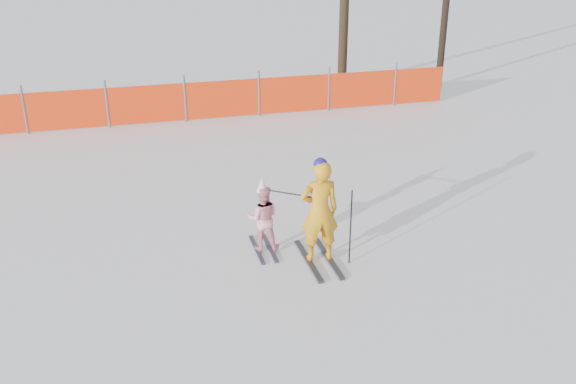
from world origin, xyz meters
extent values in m
plane|color=white|center=(0.00, 0.00, 0.00)|extent=(120.00, 120.00, 0.00)
cube|color=black|center=(0.18, -0.08, 0.02)|extent=(0.09, 1.37, 0.04)
cube|color=black|center=(0.52, -0.08, 0.02)|extent=(0.09, 1.37, 0.04)
imported|color=orange|center=(0.35, -0.08, 0.88)|extent=(0.64, 0.44, 1.68)
sphere|color=navy|center=(0.35, -0.08, 1.65)|extent=(0.22, 0.22, 0.22)
cube|color=black|center=(-0.53, 0.51, 0.01)|extent=(0.09, 0.99, 0.03)
cube|color=black|center=(-0.31, 0.51, 0.01)|extent=(0.09, 0.99, 0.03)
imported|color=#FFA6B7|center=(-0.42, 0.51, 0.59)|extent=(0.61, 0.52, 1.11)
cone|color=white|center=(-0.42, 0.51, 1.18)|extent=(0.19, 0.19, 0.24)
cylinder|color=black|center=(0.80, -0.28, 0.63)|extent=(0.02, 0.02, 1.27)
cylinder|color=black|center=(-0.04, 0.21, 1.09)|extent=(0.59, 0.45, 0.02)
cylinder|color=#595960|center=(-4.80, 7.99, 0.62)|extent=(0.06, 0.06, 1.25)
cylinder|color=#595960|center=(-2.80, 7.99, 0.62)|extent=(0.06, 0.06, 1.25)
cylinder|color=#595960|center=(-0.80, 7.99, 0.62)|extent=(0.06, 0.06, 1.25)
cylinder|color=#595960|center=(1.20, 7.99, 0.62)|extent=(0.06, 0.06, 1.25)
cylinder|color=#595960|center=(3.20, 7.99, 0.62)|extent=(0.06, 0.06, 1.25)
cylinder|color=#595960|center=(5.20, 7.99, 0.62)|extent=(0.06, 0.06, 1.25)
cube|color=#F8380D|center=(-2.06, 7.99, 0.55)|extent=(17.47, 0.03, 1.00)
cylinder|color=black|center=(7.58, 9.83, 2.46)|extent=(0.22, 0.22, 4.91)
camera|label=1|loc=(-2.47, -8.66, 5.14)|focal=40.00mm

